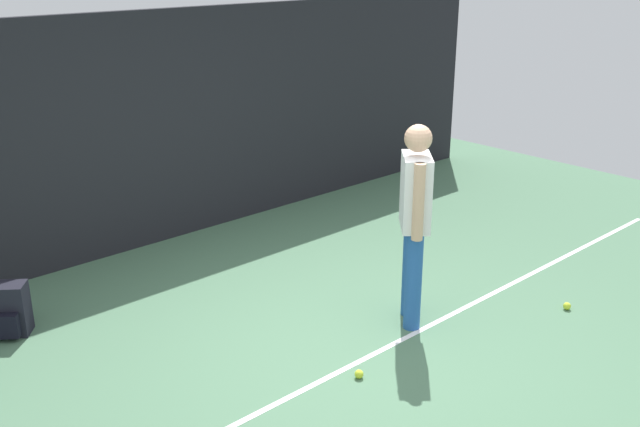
{
  "coord_description": "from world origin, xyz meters",
  "views": [
    {
      "loc": [
        -3.69,
        -3.63,
        2.98
      ],
      "look_at": [
        0.0,
        0.4,
        1.0
      ],
      "focal_mm": 41.19,
      "sensor_mm": 36.0,
      "label": 1
    }
  ],
  "objects_px": {
    "tennis_ball_near_player": "(359,374)",
    "tennis_ball_far_left": "(567,306)",
    "tennis_player": "(415,214)",
    "backpack": "(9,311)"
  },
  "relations": [
    {
      "from": "tennis_player",
      "to": "tennis_ball_near_player",
      "type": "distance_m",
      "value": 1.37
    },
    {
      "from": "tennis_player",
      "to": "backpack",
      "type": "distance_m",
      "value": 3.39
    },
    {
      "from": "tennis_ball_far_left",
      "to": "backpack",
      "type": "bearing_deg",
      "value": 142.79
    },
    {
      "from": "tennis_ball_near_player",
      "to": "tennis_ball_far_left",
      "type": "distance_m",
      "value": 2.17
    },
    {
      "from": "backpack",
      "to": "tennis_ball_near_player",
      "type": "height_order",
      "value": "backpack"
    },
    {
      "from": "backpack",
      "to": "tennis_ball_far_left",
      "type": "relative_size",
      "value": 6.67
    },
    {
      "from": "tennis_player",
      "to": "backpack",
      "type": "xyz_separation_m",
      "value": [
        -2.58,
        2.05,
        -0.76
      ]
    },
    {
      "from": "backpack",
      "to": "tennis_ball_near_player",
      "type": "xyz_separation_m",
      "value": [
        1.63,
        -2.39,
        -0.18
      ]
    },
    {
      "from": "backpack",
      "to": "tennis_ball_far_left",
      "type": "bearing_deg",
      "value": 1.37
    },
    {
      "from": "tennis_ball_far_left",
      "to": "tennis_ball_near_player",
      "type": "bearing_deg",
      "value": 167.67
    }
  ]
}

